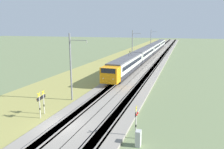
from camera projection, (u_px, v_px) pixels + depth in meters
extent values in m
plane|color=#6B7A51|center=(61.00, 128.00, 21.65)|extent=(400.00, 400.00, 0.00)
cube|color=gray|center=(146.00, 59.00, 68.06)|extent=(240.00, 4.40, 0.30)
cube|color=gray|center=(160.00, 60.00, 66.73)|extent=(240.00, 4.40, 0.30)
cube|color=#4C4238|center=(146.00, 59.00, 68.06)|extent=(240.00, 1.57, 0.30)
cube|color=gray|center=(144.00, 58.00, 68.17)|extent=(240.00, 0.07, 0.15)
cube|color=gray|center=(148.00, 59.00, 67.85)|extent=(240.00, 0.07, 0.15)
cube|color=#4C4238|center=(160.00, 60.00, 66.73)|extent=(240.00, 1.57, 0.30)
cube|color=gray|center=(158.00, 59.00, 66.85)|extent=(240.00, 0.07, 0.15)
cube|color=gray|center=(162.00, 59.00, 66.52)|extent=(240.00, 0.07, 0.15)
cube|color=#99934C|center=(124.00, 58.00, 70.23)|extent=(240.00, 13.55, 0.12)
cube|color=orange|center=(110.00, 75.00, 35.42)|extent=(2.30, 2.85, 2.56)
cube|color=black|center=(110.00, 70.00, 34.92)|extent=(1.65, 2.38, 0.77)
sphere|color=#F2EAC6|center=(103.00, 78.00, 34.73)|extent=(0.20, 0.20, 0.20)
sphere|color=#F2EAC6|center=(113.00, 79.00, 34.24)|extent=(0.20, 0.20, 0.20)
cube|color=#2D2D33|center=(126.00, 69.00, 45.38)|extent=(18.73, 2.97, 0.72)
cube|color=silver|center=(127.00, 63.00, 45.11)|extent=(18.73, 2.97, 1.85)
cube|color=black|center=(127.00, 62.00, 45.08)|extent=(17.23, 2.99, 0.78)
cube|color=#515156|center=(127.00, 58.00, 44.89)|extent=(18.73, 2.73, 0.25)
cube|color=black|center=(126.00, 72.00, 45.51)|extent=(17.79, 2.52, 0.55)
cylinder|color=black|center=(113.00, 79.00, 38.61)|extent=(0.86, 0.12, 0.86)
cylinder|color=black|center=(119.00, 79.00, 38.29)|extent=(0.86, 0.12, 0.86)
cube|color=#2D2D33|center=(144.00, 57.00, 64.39)|extent=(21.02, 2.97, 0.72)
cube|color=silver|center=(144.00, 52.00, 64.12)|extent=(21.02, 2.97, 1.85)
cube|color=black|center=(144.00, 52.00, 64.09)|extent=(19.34, 2.99, 0.78)
cube|color=#515156|center=(144.00, 49.00, 63.90)|extent=(21.02, 2.73, 0.25)
cube|color=black|center=(144.00, 59.00, 64.53)|extent=(19.97, 2.52, 0.55)
cube|color=#2D2D33|center=(154.00, 50.00, 84.48)|extent=(21.02, 2.97, 0.72)
cube|color=silver|center=(154.00, 47.00, 84.21)|extent=(21.02, 2.97, 1.85)
cube|color=black|center=(154.00, 46.00, 84.18)|extent=(19.34, 2.99, 0.78)
cube|color=#515156|center=(154.00, 44.00, 83.99)|extent=(21.02, 2.73, 0.25)
cube|color=black|center=(154.00, 52.00, 84.61)|extent=(19.97, 2.52, 0.55)
cube|color=#2D2D33|center=(160.00, 46.00, 104.56)|extent=(21.02, 2.97, 0.72)
cube|color=silver|center=(160.00, 43.00, 104.29)|extent=(21.02, 2.97, 1.85)
cube|color=black|center=(160.00, 43.00, 104.26)|extent=(19.34, 2.99, 0.78)
cube|color=#515156|center=(160.00, 41.00, 104.07)|extent=(21.02, 2.73, 0.25)
cube|color=black|center=(160.00, 47.00, 104.69)|extent=(19.97, 2.52, 0.55)
cylinder|color=black|center=(129.00, 53.00, 47.41)|extent=(0.06, 0.33, 1.08)
cylinder|color=black|center=(131.00, 53.00, 47.30)|extent=(0.06, 0.33, 1.08)
cube|color=black|center=(116.00, 84.00, 38.64)|extent=(0.10, 0.10, 0.00)
cylinder|color=beige|center=(40.00, 108.00, 23.51)|extent=(0.11, 0.11, 2.65)
cylinder|color=black|center=(40.00, 109.00, 23.54)|extent=(0.12, 0.12, 0.25)
cube|color=black|center=(39.00, 99.00, 23.31)|extent=(0.70, 0.06, 0.36)
sphere|color=red|center=(37.00, 100.00, 23.12)|extent=(0.20, 0.20, 0.20)
sphere|color=red|center=(40.00, 98.00, 23.54)|extent=(0.20, 0.20, 0.20)
cube|color=yellow|center=(39.00, 95.00, 23.21)|extent=(0.49, 0.03, 0.49)
cube|color=yellow|center=(39.00, 95.00, 23.21)|extent=(0.49, 0.03, 0.49)
cylinder|color=beige|center=(136.00, 124.00, 19.36)|extent=(0.11, 0.11, 2.71)
cylinder|color=black|center=(136.00, 126.00, 19.39)|extent=(0.12, 0.12, 0.25)
cube|color=black|center=(136.00, 114.00, 19.15)|extent=(0.70, 0.06, 0.36)
sphere|color=red|center=(137.00, 113.00, 19.34)|extent=(0.20, 0.20, 0.20)
sphere|color=red|center=(136.00, 115.00, 18.92)|extent=(0.20, 0.20, 0.20)
cube|color=yellow|center=(136.00, 109.00, 19.05)|extent=(0.49, 0.03, 0.49)
cube|color=yellow|center=(136.00, 109.00, 19.05)|extent=(0.49, 0.03, 0.49)
cylinder|color=beige|center=(44.00, 104.00, 24.69)|extent=(0.11, 0.11, 2.54)
cylinder|color=black|center=(44.00, 105.00, 24.71)|extent=(0.12, 0.12, 0.25)
cube|color=black|center=(43.00, 97.00, 24.49)|extent=(0.70, 0.06, 0.36)
sphere|color=red|center=(42.00, 97.00, 24.31)|extent=(0.20, 0.20, 0.20)
sphere|color=red|center=(44.00, 96.00, 24.72)|extent=(0.20, 0.20, 0.20)
cube|color=yellow|center=(43.00, 93.00, 24.39)|extent=(0.49, 0.03, 0.49)
cube|color=yellow|center=(43.00, 93.00, 24.39)|extent=(0.49, 0.03, 0.49)
cylinder|color=slate|center=(71.00, 68.00, 28.87)|extent=(0.22, 0.22, 9.10)
cylinder|color=slate|center=(78.00, 40.00, 27.74)|extent=(0.08, 2.40, 0.08)
cylinder|color=#B2ADA8|center=(87.00, 42.00, 27.42)|extent=(0.10, 0.10, 0.30)
cylinder|color=slate|center=(132.00, 46.00, 62.35)|extent=(0.22, 0.22, 9.12)
cylinder|color=slate|center=(137.00, 33.00, 61.22)|extent=(0.08, 2.40, 0.08)
cylinder|color=#B2ADA8|center=(141.00, 34.00, 60.89)|extent=(0.10, 0.10, 0.30)
cylinder|color=slate|center=(151.00, 40.00, 95.85)|extent=(0.22, 0.22, 8.98)
cylinder|color=slate|center=(154.00, 32.00, 94.73)|extent=(0.08, 2.40, 0.08)
cylinder|color=#B2ADA8|center=(157.00, 32.00, 94.41)|extent=(0.10, 0.10, 0.30)
cube|color=#B7B7B2|center=(138.00, 138.00, 18.26)|extent=(0.63, 0.44, 1.38)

